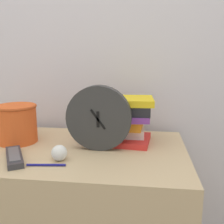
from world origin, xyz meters
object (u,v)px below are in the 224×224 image
Objects in this scene: crumpled_paper_ball at (59,153)px; pen at (46,165)px; tv_remote at (14,157)px; basket at (17,122)px; desk_clock at (99,118)px; book_stack at (123,120)px.

crumpled_paper_ball is 0.06m from pen.
tv_remote is 0.16m from crumpled_paper_ball.
crumpled_paper_ball is (0.16, 0.01, 0.02)m from tv_remote.
tv_remote is (0.08, -0.19, -0.07)m from basket.
basket is 0.30m from crumpled_paper_ball.
crumpled_paper_ball is (-0.12, -0.13, -0.10)m from desk_clock.
desk_clock is at bearing 50.33° from pen.
tv_remote is 0.14m from pen.
crumpled_paper_ball reaches higher than tv_remote.
book_stack is 1.54× the size of basket.
desk_clock is 1.92× the size of pen.
basket is 1.30× the size of pen.
desk_clock is 1.48× the size of basket.
basket is at bearing 144.09° from crumpled_paper_ball.
desk_clock is at bearing -7.38° from basket.
book_stack is at bearing 50.93° from pen.
book_stack reaches higher than pen.
book_stack is 0.32m from crumpled_paper_ball.
crumpled_paper_ball is at bearing -35.91° from basket.
desk_clock reaches higher than basket.
desk_clock is 4.50× the size of crumpled_paper_ball.
pen is at bearing -118.94° from crumpled_paper_ball.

